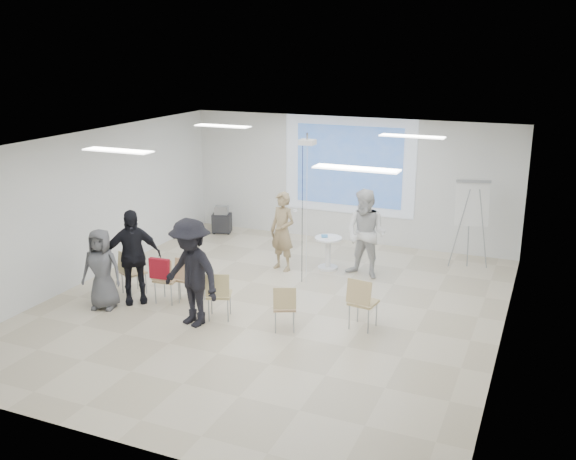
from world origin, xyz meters
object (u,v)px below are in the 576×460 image
at_px(audience_left, 132,250).
at_px(pedestal_table, 328,251).
at_px(chair_left_mid, 165,277).
at_px(player_right, 366,229).
at_px(chair_far_left, 130,269).
at_px(audience_mid, 191,266).
at_px(av_cart, 222,220).
at_px(player_left, 282,226).
at_px(chair_right_far, 362,299).
at_px(flipchart_easel, 472,204).
at_px(chair_left_inner, 189,276).
at_px(laptop, 192,277).
at_px(audience_outer, 101,264).
at_px(chair_right_inner, 285,304).
at_px(chair_center, 219,292).

bearing_deg(audience_left, pedestal_table, 10.06).
bearing_deg(chair_left_mid, player_right, 39.23).
bearing_deg(chair_far_left, audience_left, -19.03).
bearing_deg(audience_mid, av_cart, 130.76).
height_order(player_left, chair_right_far, player_left).
height_order(player_left, player_right, player_right).
bearing_deg(chair_right_far, flipchart_easel, 80.19).
xyz_separation_m(pedestal_table, chair_right_far, (1.53, -2.65, 0.14)).
xyz_separation_m(player_left, av_cart, (-2.52, 1.94, -0.63)).
relative_size(pedestal_table, chair_left_inner, 0.85).
height_order(laptop, audience_mid, audience_mid).
xyz_separation_m(pedestal_table, audience_outer, (-3.04, -3.58, 0.43)).
bearing_deg(chair_right_far, chair_right_inner, -146.53).
height_order(chair_left_mid, audience_left, audience_left).
xyz_separation_m(chair_left_mid, chair_right_inner, (2.50, -0.26, -0.04)).
bearing_deg(chair_center, chair_left_mid, 146.61).
bearing_deg(audience_outer, audience_mid, -13.96).
bearing_deg(chair_right_inner, chair_right_far, 1.99).
xyz_separation_m(chair_far_left, chair_right_inner, (3.36, -0.36, -0.03)).
relative_size(player_right, chair_center, 2.32).
xyz_separation_m(pedestal_table, laptop, (-1.71, -2.69, 0.08)).
height_order(player_left, flipchart_easel, flipchart_easel).
xyz_separation_m(chair_center, chair_right_inner, (1.23, 0.02, -0.04)).
distance_m(chair_far_left, chair_left_inner, 1.26).
distance_m(chair_left_mid, chair_right_far, 3.67).
bearing_deg(chair_center, chair_right_inner, -20.10).
bearing_deg(chair_right_far, audience_left, -166.22).
bearing_deg(audience_mid, audience_left, -178.92).
bearing_deg(chair_center, chair_left_inner, 131.87).
xyz_separation_m(chair_left_inner, av_cart, (-1.68, 4.31, -0.21)).
height_order(pedestal_table, flipchart_easel, flipchart_easel).
distance_m(chair_far_left, av_cart, 4.40).
xyz_separation_m(player_right, chair_left_inner, (-2.58, -2.64, -0.48)).
relative_size(chair_left_mid, audience_left, 0.43).
bearing_deg(player_right, audience_left, -127.57).
height_order(chair_right_far, laptop, chair_right_far).
bearing_deg(pedestal_table, player_right, -9.99).
height_order(laptop, audience_left, audience_left).
bearing_deg(flipchart_easel, chair_left_mid, -154.72).
relative_size(chair_center, audience_mid, 0.41).
height_order(pedestal_table, chair_right_far, chair_right_far).
height_order(chair_right_inner, av_cart, chair_right_inner).
bearing_deg(laptop, chair_left_mid, 36.08).
distance_m(player_left, laptop, 2.47).
xyz_separation_m(audience_mid, av_cart, (-2.22, 5.08, -0.74)).
bearing_deg(chair_right_inner, chair_left_inner, 144.47).
relative_size(pedestal_table, laptop, 2.32).
bearing_deg(flipchart_easel, chair_right_inner, -133.43).
bearing_deg(laptop, chair_center, 151.21).
height_order(chair_center, flipchart_easel, flipchart_easel).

